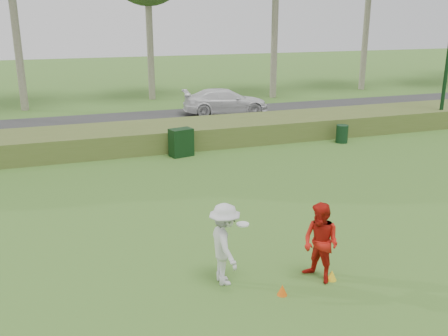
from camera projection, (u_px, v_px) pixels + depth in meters
name	position (u px, v px, depth m)	size (l,w,h in m)	color
ground	(284.00, 275.00, 10.97)	(120.00, 120.00, 0.00)	#376722
reed_strip	(164.00, 135.00, 21.67)	(80.00, 3.00, 0.90)	#4B5F26
park_road	(143.00, 122.00, 26.30)	(80.00, 6.00, 0.06)	#2D2D2D
player_white	(225.00, 244.00, 10.42)	(0.88, 1.17, 1.78)	silver
player_red	(321.00, 243.00, 10.52)	(0.85, 0.66, 1.75)	red
cone_orange	(282.00, 290.00, 10.16)	(0.21, 0.21, 0.23)	#EE5B0C
cone_yellow	(332.00, 275.00, 10.73)	(0.21, 0.21, 0.23)	yellow
utility_cabinet	(181.00, 142.00, 20.03)	(0.90, 0.56, 1.12)	black
trash_bin	(342.00, 134.00, 22.17)	(0.53, 0.53, 0.79)	black
car_right	(225.00, 101.00, 28.29)	(1.95, 4.80, 1.39)	white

